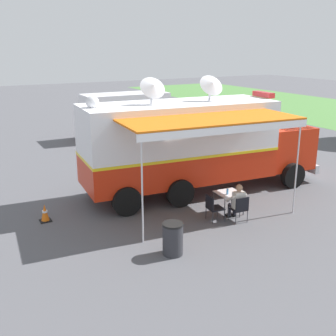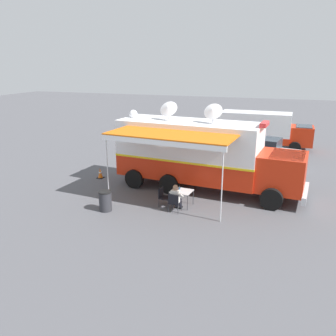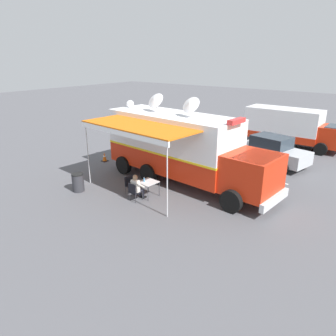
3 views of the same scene
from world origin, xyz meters
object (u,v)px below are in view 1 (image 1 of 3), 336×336
object	(u,v)px
folding_chair_beside_table	(213,206)
seated_responder	(237,201)
command_truck	(197,142)
car_behind_truck	(181,136)
water_bottle	(227,191)
support_truck	(133,114)
traffic_cone	(45,213)
trash_bin	(173,239)
folding_chair_at_table	(240,207)
folding_table	(229,194)

from	to	relation	value
folding_chair_beside_table	seated_responder	world-z (taller)	seated_responder
command_truck	car_behind_truck	size ratio (longest dim) A/B	2.16
water_bottle	support_truck	world-z (taller)	support_truck
folding_chair_beside_table	traffic_cone	size ratio (longest dim) A/B	1.50
seated_responder	support_truck	xyz separation A→B (m)	(-13.59, 2.55, 0.73)
car_behind_truck	traffic_cone	bearing A→B (deg)	-56.21
trash_bin	traffic_cone	distance (m)	4.69
trash_bin	car_behind_truck	xyz separation A→B (m)	(-9.68, 6.05, 0.42)
folding_chair_at_table	traffic_cone	distance (m)	6.30
folding_table	folding_chair_beside_table	size ratio (longest dim) A/B	1.00
seated_responder	car_behind_truck	distance (m)	9.21
command_truck	folding_table	world-z (taller)	command_truck
folding_chair_beside_table	seated_responder	xyz separation A→B (m)	(0.32, 0.72, 0.14)
folding_table	support_truck	bearing A→B (deg)	169.42
folding_chair_beside_table	seated_responder	size ratio (longest dim) A/B	0.70
water_bottle	seated_responder	bearing A→B (deg)	0.81
water_bottle	support_truck	size ratio (longest dim) A/B	0.03
folding_table	car_behind_truck	bearing A→B (deg)	159.90
seated_responder	traffic_cone	xyz separation A→B (m)	(-2.95, -5.48, -0.37)
folding_table	seated_responder	world-z (taller)	seated_responder
water_bottle	folding_chair_at_table	world-z (taller)	water_bottle
folding_chair_at_table	traffic_cone	bearing A→B (deg)	-119.82
folding_chair_beside_table	traffic_cone	world-z (taller)	folding_chair_beside_table
support_truck	seated_responder	bearing A→B (deg)	-10.64
command_truck	traffic_cone	distance (m)	6.12
water_bottle	traffic_cone	world-z (taller)	water_bottle
command_truck	car_behind_truck	xyz separation A→B (m)	(-5.65, 2.68, -1.07)
folding_chair_at_table	traffic_cone	size ratio (longest dim) A/B	1.50
seated_responder	support_truck	bearing A→B (deg)	169.36
folding_table	seated_responder	xyz separation A→B (m)	(0.61, -0.13, -0.02)
folding_table	water_bottle	distance (m)	0.24
folding_table	water_bottle	bearing A→B (deg)	-52.85
folding_chair_at_table	folding_chair_beside_table	world-z (taller)	same
command_truck	traffic_cone	world-z (taller)	command_truck
water_bottle	support_truck	bearing A→B (deg)	168.93
support_truck	command_truck	bearing A→B (deg)	-11.52
traffic_cone	support_truck	bearing A→B (deg)	142.94
folding_table	folding_chair_beside_table	bearing A→B (deg)	-71.03
trash_bin	car_behind_truck	bearing A→B (deg)	148.01
folding_chair_at_table	car_behind_truck	bearing A→B (deg)	160.74
command_truck	seated_responder	xyz separation A→B (m)	(3.03, -0.40, -1.30)
folding_table	support_truck	size ratio (longest dim) A/B	0.13
folding_chair_at_table	trash_bin	world-z (taller)	trash_bin
folding_chair_beside_table	trash_bin	xyz separation A→B (m)	(1.33, -2.25, -0.06)
command_truck	folding_table	bearing A→B (deg)	-6.41
seated_responder	car_behind_truck	world-z (taller)	car_behind_truck
water_bottle	seated_responder	world-z (taller)	seated_responder
traffic_cone	trash_bin	bearing A→B (deg)	32.48
command_truck	folding_chair_beside_table	distance (m)	3.26
seated_responder	trash_bin	xyz separation A→B (m)	(1.01, -2.97, -0.20)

